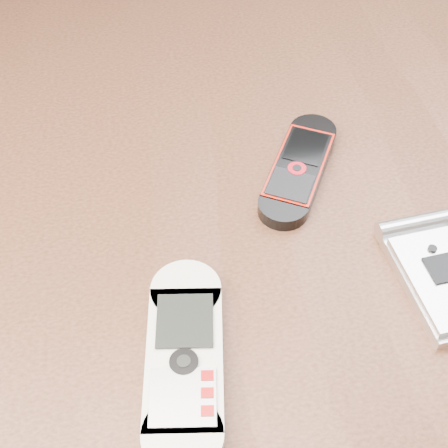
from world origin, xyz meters
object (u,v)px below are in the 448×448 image
Objects in this scene: nokia_black_red at (299,168)px; table at (219,305)px; motorola_razr at (443,277)px; nokia_white at (185,360)px.

table is at bearing -116.33° from nokia_black_red.
nokia_black_red is at bearing 36.04° from table.
nokia_black_red reaches higher than table.
motorola_razr is (0.16, -0.07, 0.11)m from table.
nokia_white reaches higher than nokia_black_red.
nokia_white and motorola_razr have the same top height.
nokia_white is (-0.04, -0.11, 0.11)m from table.
nokia_white is at bearing -174.60° from motorola_razr.
table is 0.16m from nokia_white.
table is 0.15m from nokia_black_red.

